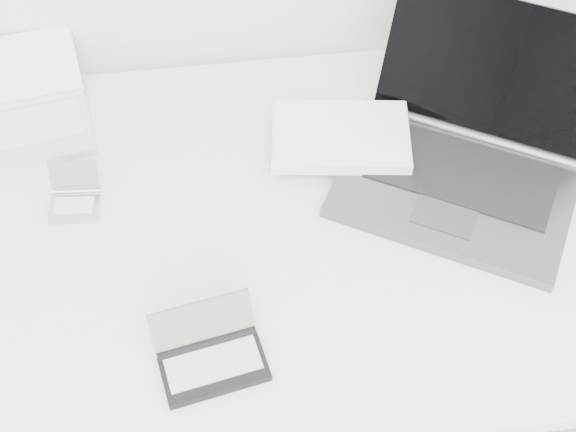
{
  "coord_description": "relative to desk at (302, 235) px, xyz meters",
  "views": [
    {
      "loc": [
        -0.13,
        0.74,
        1.77
      ],
      "look_at": [
        -0.03,
        1.51,
        0.79
      ],
      "focal_mm": 50.0,
      "sensor_mm": 36.0,
      "label": 1
    }
  ],
  "objects": [
    {
      "name": "desk",
      "position": [
        0.0,
        0.0,
        0.0
      ],
      "size": [
        1.6,
        0.8,
        0.73
      ],
      "color": "white",
      "rests_on": "ground"
    },
    {
      "name": "laptop_large",
      "position": [
        0.24,
        0.08,
        0.09
      ],
      "size": [
        0.59,
        0.51,
        0.24
      ],
      "rotation": [
        0.0,
        0.0,
        -0.53
      ],
      "color": "#56585B",
      "rests_on": "desk"
    },
    {
      "name": "netbook_open_white",
      "position": [
        -0.47,
        0.28,
        0.06
      ],
      "size": [
        0.26,
        0.31,
        0.08
      ],
      "rotation": [
        0.0,
        0.0,
        0.16
      ],
      "color": "silver",
      "rests_on": "desk"
    },
    {
      "name": "pda_silver",
      "position": [
        -0.37,
        0.08,
        0.06
      ],
      "size": [
        0.09,
        0.09,
        0.07
      ],
      "rotation": [
        0.0,
        0.0,
        -0.08
      ],
      "color": "#B8B8BC",
      "rests_on": "desk"
    },
    {
      "name": "palmtop_charcoal",
      "position": [
        -0.17,
        -0.25,
        0.06
      ],
      "size": [
        0.17,
        0.14,
        0.08
      ],
      "rotation": [
        0.0,
        0.0,
        0.19
      ],
      "color": "black",
      "rests_on": "desk"
    }
  ]
}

